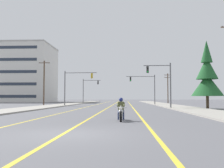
# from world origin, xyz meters

# --- Properties ---
(ground_plane) EXTENTS (400.00, 400.00, 0.00)m
(ground_plane) POSITION_xyz_m (0.00, 0.00, 0.00)
(ground_plane) COLOR #5B5B60
(lane_stripe_center) EXTENTS (0.16, 100.00, 0.01)m
(lane_stripe_center) POSITION_xyz_m (-0.29, 45.00, 0.00)
(lane_stripe_center) COLOR yellow
(lane_stripe_center) RESTS_ON ground
(lane_stripe_left) EXTENTS (0.16, 100.00, 0.01)m
(lane_stripe_left) POSITION_xyz_m (-3.83, 45.00, 0.00)
(lane_stripe_left) COLOR yellow
(lane_stripe_left) RESTS_ON ground
(lane_stripe_right) EXTENTS (0.16, 100.00, 0.01)m
(lane_stripe_right) POSITION_xyz_m (3.35, 45.00, 0.00)
(lane_stripe_right) COLOR yellow
(lane_stripe_right) RESTS_ON ground
(sidewalk_kerb_right) EXTENTS (4.40, 110.00, 0.14)m
(sidewalk_kerb_right) POSITION_xyz_m (10.17, 40.00, 0.07)
(sidewalk_kerb_right) COLOR #9E998E
(sidewalk_kerb_right) RESTS_ON ground
(sidewalk_kerb_left) EXTENTS (4.40, 110.00, 0.14)m
(sidewalk_kerb_left) POSITION_xyz_m (-10.17, 40.00, 0.07)
(sidewalk_kerb_left) COLOR #9E998E
(sidewalk_kerb_left) RESTS_ON ground
(motorcycle_with_rider) EXTENTS (0.70, 2.19, 1.46)m
(motorcycle_with_rider) POSITION_xyz_m (1.93, 6.15, 0.59)
(motorcycle_with_rider) COLOR black
(motorcycle_with_rider) RESTS_ON ground
(traffic_signal_near_right) EXTENTS (3.70, 0.37, 6.20)m
(traffic_signal_near_right) POSITION_xyz_m (7.35, 24.80, 4.02)
(traffic_signal_near_right) COLOR #56565B
(traffic_signal_near_right) RESTS_ON ground
(traffic_signal_near_left) EXTENTS (5.76, 0.46, 6.20)m
(traffic_signal_near_left) POSITION_xyz_m (-6.73, 34.41, 4.15)
(traffic_signal_near_left) COLOR #56565B
(traffic_signal_near_left) RESTS_ON ground
(traffic_signal_mid_right) EXTENTS (5.95, 0.66, 6.20)m
(traffic_signal_mid_right) POSITION_xyz_m (6.58, 42.78, 4.16)
(traffic_signal_mid_right) COLOR #56565B
(traffic_signal_mid_right) RESTS_ON ground
(traffic_signal_mid_left) EXTENTS (4.46, 0.57, 6.20)m
(traffic_signal_mid_left) POSITION_xyz_m (-7.04, 53.86, 4.07)
(traffic_signal_mid_left) COLOR #56565B
(traffic_signal_mid_left) RESTS_ON ground
(utility_pole_left_near) EXTENTS (2.13, 0.26, 8.57)m
(utility_pole_left_near) POSITION_xyz_m (-13.30, 38.03, 4.49)
(utility_pole_left_near) COLOR #4C3828
(utility_pole_left_near) RESTS_ON ground
(utility_pole_right_far) EXTENTS (1.86, 0.26, 8.06)m
(utility_pole_right_far) POSITION_xyz_m (13.85, 60.01, 4.34)
(utility_pole_right_far) COLOR #4C3828
(utility_pole_right_far) RESTS_ON ground
(conifer_tree_right_verge_near) EXTENTS (4.13, 4.13, 9.09)m
(conifer_tree_right_verge_near) POSITION_xyz_m (13.02, 24.07, 4.17)
(conifer_tree_right_verge_near) COLOR #4C3828
(conifer_tree_right_verge_near) RESTS_ON ground
(apartment_building_far_left_block) EXTENTS (25.11, 17.79, 19.45)m
(apartment_building_far_left_block) POSITION_xyz_m (-35.33, 75.68, 9.73)
(apartment_building_far_left_block) COLOR silver
(apartment_building_far_left_block) RESTS_ON ground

